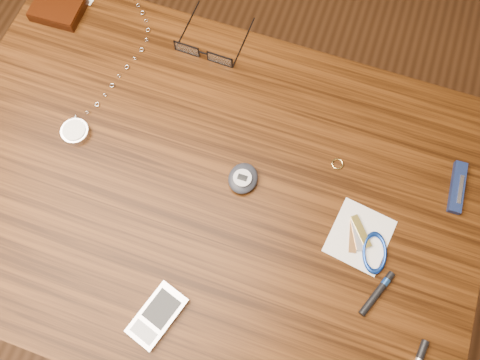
# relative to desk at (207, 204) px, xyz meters

# --- Properties ---
(ground) EXTENTS (3.80, 3.80, 0.00)m
(ground) POSITION_rel_desk_xyz_m (0.00, 0.00, -0.65)
(ground) COLOR #472814
(ground) RESTS_ON ground
(desk) EXTENTS (1.00, 0.70, 0.75)m
(desk) POSITION_rel_desk_xyz_m (0.00, 0.00, 0.00)
(desk) COLOR #351B08
(desk) RESTS_ON ground
(wallet_and_card) EXTENTS (0.11, 0.13, 0.02)m
(wallet_and_card) POSITION_rel_desk_xyz_m (-0.42, 0.27, 0.11)
(wallet_and_card) COLOR black
(wallet_and_card) RESTS_ON desk
(eyeglasses) EXTENTS (0.13, 0.13, 0.03)m
(eyeglasses) POSITION_rel_desk_xyz_m (-0.10, 0.27, 0.11)
(eyeglasses) COLOR black
(eyeglasses) RESTS_ON desk
(gold_ring) EXTENTS (0.03, 0.03, 0.00)m
(gold_ring) POSITION_rel_desk_xyz_m (0.22, 0.12, 0.10)
(gold_ring) COLOR tan
(gold_ring) RESTS_ON desk
(pocket_watch) EXTENTS (0.09, 0.37, 0.02)m
(pocket_watch) POSITION_rel_desk_xyz_m (-0.26, 0.04, 0.11)
(pocket_watch) COLOR silver
(pocket_watch) RESTS_ON desk
(pda_phone) EXTENTS (0.08, 0.11, 0.02)m
(pda_phone) POSITION_rel_desk_xyz_m (0.01, -0.23, 0.11)
(pda_phone) COLOR silver
(pda_phone) RESTS_ON desk
(pedometer) EXTENTS (0.05, 0.06, 0.02)m
(pedometer) POSITION_rel_desk_xyz_m (0.06, 0.04, 0.11)
(pedometer) COLOR black
(pedometer) RESTS_ON desk
(notepad_keys) EXTENTS (0.12, 0.12, 0.01)m
(notepad_keys) POSITION_rel_desk_xyz_m (0.30, -0.00, 0.11)
(notepad_keys) COLOR silver
(notepad_keys) RESTS_ON desk
(pocket_knife) EXTENTS (0.03, 0.10, 0.01)m
(pocket_knife) POSITION_rel_desk_xyz_m (0.43, 0.15, 0.11)
(pocket_knife) COLOR #14203E
(pocket_knife) RESTS_ON desk
(black_blue_pen) EXTENTS (0.04, 0.09, 0.01)m
(black_blue_pen) POSITION_rel_desk_xyz_m (0.34, -0.08, 0.11)
(black_blue_pen) COLOR black
(black_blue_pen) RESTS_ON desk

